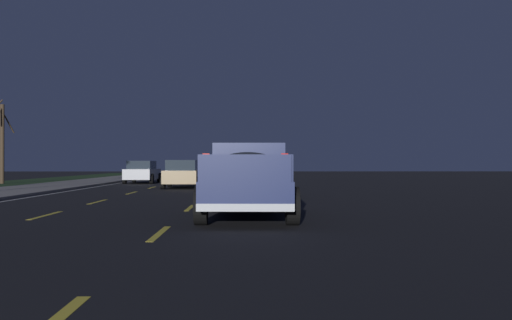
{
  "coord_description": "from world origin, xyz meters",
  "views": [
    {
      "loc": [
        -1.1,
        -3.34,
        1.34
      ],
      "look_at": [
        13.39,
        -3.69,
        1.44
      ],
      "focal_mm": 39.87,
      "sensor_mm": 36.0,
      "label": 1
    }
  ],
  "objects_px": {
    "bare_tree_far": "(2,140)",
    "sedan_tan": "(183,174)",
    "sedan_white": "(193,172)",
    "sedan_silver": "(142,172)",
    "sedan_black": "(252,177)",
    "pickup_truck": "(249,178)"
  },
  "relations": [
    {
      "from": "bare_tree_far",
      "to": "sedan_tan",
      "type": "bearing_deg",
      "value": -118.99
    },
    {
      "from": "sedan_white",
      "to": "bare_tree_far",
      "type": "relative_size",
      "value": 0.78
    },
    {
      "from": "sedan_silver",
      "to": "sedan_black",
      "type": "bearing_deg",
      "value": -155.93
    },
    {
      "from": "sedan_tan",
      "to": "bare_tree_far",
      "type": "xyz_separation_m",
      "value": [
        7.16,
        12.93,
        2.15
      ]
    },
    {
      "from": "sedan_silver",
      "to": "bare_tree_far",
      "type": "xyz_separation_m",
      "value": [
        -0.67,
        9.33,
        2.15
      ]
    },
    {
      "from": "pickup_truck",
      "to": "sedan_tan",
      "type": "xyz_separation_m",
      "value": [
        17.27,
        3.48,
        -0.2
      ]
    },
    {
      "from": "bare_tree_far",
      "to": "sedan_black",
      "type": "bearing_deg",
      "value": -133.33
    },
    {
      "from": "sedan_black",
      "to": "sedan_silver",
      "type": "bearing_deg",
      "value": 24.07
    },
    {
      "from": "sedan_black",
      "to": "bare_tree_far",
      "type": "relative_size",
      "value": 0.77
    },
    {
      "from": "pickup_truck",
      "to": "sedan_black",
      "type": "height_order",
      "value": "pickup_truck"
    },
    {
      "from": "pickup_truck",
      "to": "sedan_white",
      "type": "distance_m",
      "value": 24.27
    },
    {
      "from": "sedan_tan",
      "to": "sedan_silver",
      "type": "xyz_separation_m",
      "value": [
        7.83,
        3.6,
        0.0
      ]
    },
    {
      "from": "sedan_silver",
      "to": "sedan_black",
      "type": "relative_size",
      "value": 1.01
    },
    {
      "from": "bare_tree_far",
      "to": "sedan_silver",
      "type": "bearing_deg",
      "value": -85.92
    },
    {
      "from": "pickup_truck",
      "to": "sedan_silver",
      "type": "xyz_separation_m",
      "value": [
        25.1,
        7.07,
        -0.2
      ]
    },
    {
      "from": "bare_tree_far",
      "to": "sedan_white",
      "type": "bearing_deg",
      "value": -91.84
    },
    {
      "from": "pickup_truck",
      "to": "bare_tree_far",
      "type": "distance_m",
      "value": 29.49
    },
    {
      "from": "sedan_white",
      "to": "sedan_silver",
      "type": "bearing_deg",
      "value": 73.17
    },
    {
      "from": "pickup_truck",
      "to": "sedan_tan",
      "type": "bearing_deg",
      "value": 11.38
    },
    {
      "from": "pickup_truck",
      "to": "bare_tree_far",
      "type": "relative_size",
      "value": 0.96
    },
    {
      "from": "sedan_tan",
      "to": "sedan_white",
      "type": "bearing_deg",
      "value": 0.2
    },
    {
      "from": "sedan_silver",
      "to": "sedan_black",
      "type": "distance_m",
      "value": 17.93
    }
  ]
}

